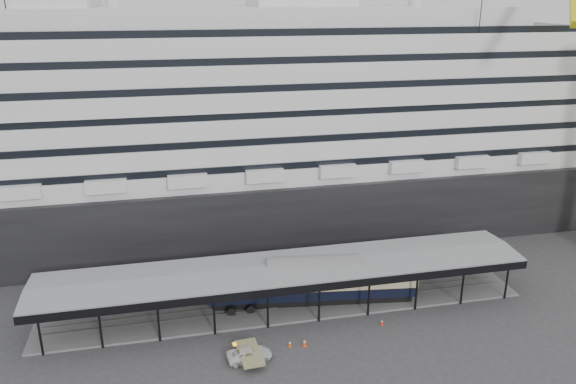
{
  "coord_description": "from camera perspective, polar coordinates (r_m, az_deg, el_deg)",
  "views": [
    {
      "loc": [
        -12.29,
        -51.36,
        34.25
      ],
      "look_at": [
        0.94,
        8.0,
        13.0
      ],
      "focal_mm": 35.0,
      "sensor_mm": 36.0,
      "label": 1
    }
  ],
  "objects": [
    {
      "name": "port_truck",
      "position": [
        58.13,
        -3.92,
        -16.13
      ],
      "size": [
        4.62,
        2.36,
        1.25
      ],
      "primitive_type": "imported",
      "rotation": [
        0.0,
        0.0,
        1.64
      ],
      "color": "silver",
      "rests_on": "ground"
    },
    {
      "name": "traffic_cone_mid",
      "position": [
        60.08,
        1.7,
        -15.03
      ],
      "size": [
        0.49,
        0.49,
        0.83
      ],
      "rotation": [
        0.0,
        0.0,
        0.15
      ],
      "color": "#F84C0D",
      "rests_on": "ground"
    },
    {
      "name": "platform_canopy",
      "position": [
        65.91,
        -0.23,
        -9.68
      ],
      "size": [
        56.0,
        9.18,
        5.3
      ],
      "color": "slate",
      "rests_on": "ground"
    },
    {
      "name": "cruise_ship",
      "position": [
        85.75,
        -4.12,
        8.53
      ],
      "size": [
        130.0,
        30.0,
        43.9
      ],
      "color": "black",
      "rests_on": "ground"
    },
    {
      "name": "pullman_carriage",
      "position": [
        66.35,
        2.55,
        -8.98
      ],
      "size": [
        24.53,
        6.25,
        23.88
      ],
      "rotation": [
        0.0,
        0.0,
        -0.13
      ],
      "color": "black",
      "rests_on": "ground"
    },
    {
      "name": "traffic_cone_right",
      "position": [
        64.23,
        9.52,
        -12.91
      ],
      "size": [
        0.45,
        0.45,
        0.68
      ],
      "rotation": [
        0.0,
        0.0,
        -0.38
      ],
      "color": "red",
      "rests_on": "ground"
    },
    {
      "name": "ground",
      "position": [
        62.94,
        0.77,
        -13.71
      ],
      "size": [
        200.0,
        200.0,
        0.0
      ],
      "primitive_type": "plane",
      "color": "#343436",
      "rests_on": "ground"
    },
    {
      "name": "traffic_cone_left",
      "position": [
        60.01,
        0.19,
        -15.14
      ],
      "size": [
        0.45,
        0.45,
        0.7
      ],
      "rotation": [
        0.0,
        0.0,
        -0.3
      ],
      "color": "#D4560B",
      "rests_on": "ground"
    }
  ]
}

